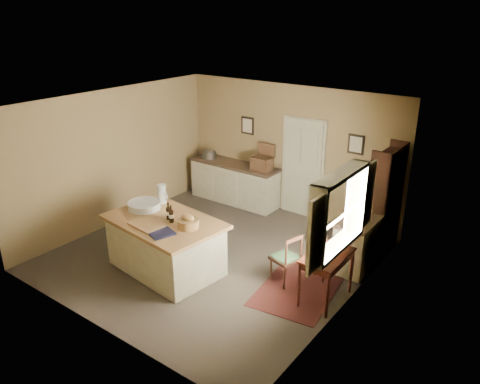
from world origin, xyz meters
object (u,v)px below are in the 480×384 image
Objects in this scene: shelving_unit at (387,201)px; writing_desk at (327,260)px; work_island at (165,243)px; sideboard at (235,181)px; desk_chair at (285,258)px; right_cabinet at (358,243)px.

writing_desk is at bearing -94.45° from shelving_unit.
work_island is 0.97× the size of sideboard.
desk_chair is at bearing 175.58° from writing_desk.
sideboard is 2.40× the size of writing_desk.
desk_chair is at bearing 31.54° from work_island.
work_island reaches higher than right_cabinet.
sideboard is at bearing 156.89° from desk_chair.
shelving_unit is (2.70, 2.73, 0.50)m from work_island.
sideboard is 1.07× the size of shelving_unit.
writing_desk is at bearing -89.99° from right_cabinet.
right_cabinet is (2.55, 1.95, -0.02)m from work_island.
writing_desk is 1.98m from shelving_unit.
right_cabinet is at bearing 44.14° from work_island.
sideboard reaches higher than right_cabinet.
right_cabinet is at bearing -17.78° from sideboard.
shelving_unit reaches higher than writing_desk.
shelving_unit reaches higher than sideboard.
work_island is 3.88m from shelving_unit.
work_island is at bearing -163.02° from writing_desk.
right_cabinet is at bearing 90.01° from writing_desk.
right_cabinet is 0.96m from shelving_unit.
right_cabinet is at bearing -100.95° from shelving_unit.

